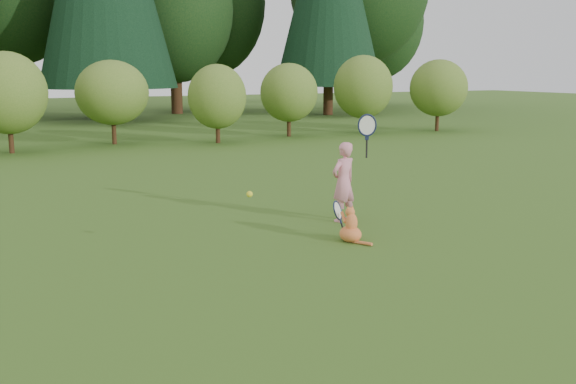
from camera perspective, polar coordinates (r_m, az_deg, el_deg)
name	(u,v)px	position (r m, az deg, el deg)	size (l,w,h in m)	color
ground	(301,260)	(8.00, 1.19, -6.02)	(100.00, 100.00, 0.00)	#355919
shrub_row	(106,101)	(20.15, -15.84, 7.81)	(28.00, 3.00, 2.80)	#486F22
child	(344,180)	(9.90, 5.02, 1.07)	(0.71, 0.43, 1.85)	pink
cat	(350,223)	(8.82, 5.54, -2.76)	(0.35, 0.71, 0.67)	#CD6427
tennis_ball	(250,194)	(7.78, -3.44, -0.19)	(0.08, 0.08, 0.08)	yellow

